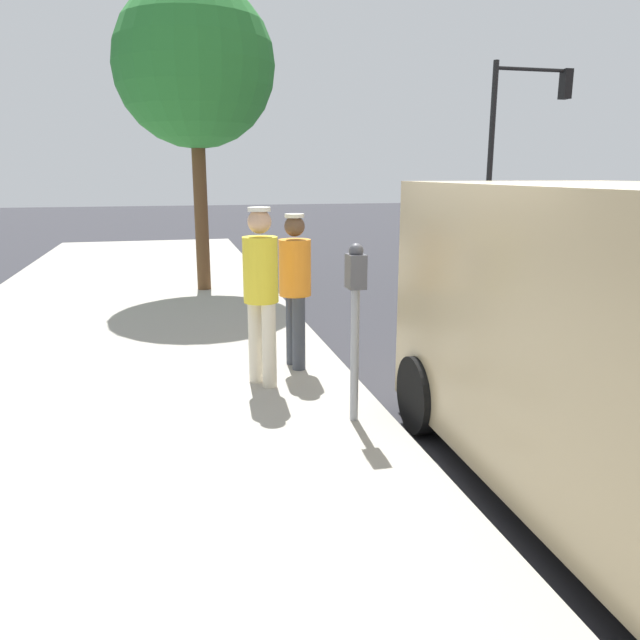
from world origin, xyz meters
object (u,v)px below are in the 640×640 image
at_px(pedestrian_in_orange, 295,281).
at_px(traffic_light_corner, 519,125).
at_px(parking_meter_near, 355,303).
at_px(pedestrian_in_yellow, 261,285).
at_px(street_tree, 195,67).

bearing_deg(pedestrian_in_orange, traffic_light_corner, -130.41).
distance_m(parking_meter_near, pedestrian_in_orange, 1.60).
xyz_separation_m(parking_meter_near, pedestrian_in_yellow, (0.62, -1.10, -0.02)).
xyz_separation_m(pedestrian_in_yellow, pedestrian_in_orange, (-0.44, -0.49, -0.07)).
relative_size(parking_meter_near, street_tree, 0.29).
bearing_deg(pedestrian_in_yellow, street_tree, -87.12).
height_order(pedestrian_in_yellow, street_tree, street_tree).
xyz_separation_m(parking_meter_near, traffic_light_corner, (-8.29, -11.54, 2.34)).
distance_m(parking_meter_near, pedestrian_in_yellow, 1.26).
bearing_deg(traffic_light_corner, parking_meter_near, 54.32).
relative_size(parking_meter_near, pedestrian_in_orange, 0.92).
bearing_deg(parking_meter_near, street_tree, -82.15).
bearing_deg(parking_meter_near, pedestrian_in_orange, -83.24).
bearing_deg(pedestrian_in_orange, parking_meter_near, 96.76).
distance_m(parking_meter_near, traffic_light_corner, 14.40).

